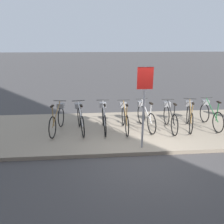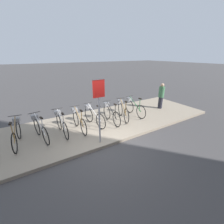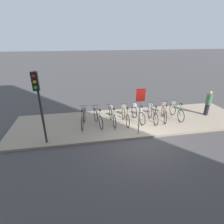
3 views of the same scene
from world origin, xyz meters
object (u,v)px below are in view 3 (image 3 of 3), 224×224
Objects in this scene: parked_bicycle_5 at (152,113)px; pedestrian at (208,103)px; parked_bicycle_6 at (164,112)px; parked_bicycle_3 at (125,115)px; parked_bicycle_1 at (98,117)px; parked_bicycle_2 at (112,115)px; parked_bicycle_0 at (83,117)px; parked_bicycle_7 at (176,110)px; parked_bicycle_4 at (137,113)px; sign_post at (140,104)px; traffic_light at (38,94)px.

parked_bicycle_5 is 3.71m from pedestrian.
parked_bicycle_5 is at bearing -177.70° from pedestrian.
parked_bicycle_3 is at bearing -179.90° from parked_bicycle_6.
parked_bicycle_5 is at bearing -176.19° from parked_bicycle_6.
parked_bicycle_1 and parked_bicycle_2 have the same top height.
pedestrian reaches higher than parked_bicycle_5.
parked_bicycle_7 is (5.57, 0.01, 0.00)m from parked_bicycle_0.
parked_bicycle_2 is 3.13m from parked_bicycle_6.
pedestrian is at bearing -0.29° from parked_bicycle_4.
parked_bicycle_3 is 1.12× the size of pedestrian.
parked_bicycle_2 is 1.00× the size of parked_bicycle_7.
parked_bicycle_2 is 1.00× the size of parked_bicycle_5.
parked_bicycle_5 is (3.99, -0.12, 0.00)m from parked_bicycle_0.
sign_post reaches higher than parked_bicycle_6.
parked_bicycle_0 is 4.75m from parked_bicycle_6.
parked_bicycle_0 is at bearing 179.16° from parked_bicycle_2.
parked_bicycle_0 is 0.99× the size of parked_bicycle_2.
parked_bicycle_1 is 6.89m from pedestrian.
pedestrian reaches higher than parked_bicycle_0.
parked_bicycle_3 is 3.21m from parked_bicycle_7.
traffic_light is (-4.14, -1.50, 1.94)m from parked_bicycle_3.
parked_bicycle_4 is at bearing 9.22° from parked_bicycle_3.
parked_bicycle_7 is (1.58, 0.13, 0.00)m from parked_bicycle_5.
parked_bicycle_2 is at bearing 176.13° from parked_bicycle_3.
pedestrian reaches higher than parked_bicycle_6.
parked_bicycle_6 is (1.61, -0.12, 0.00)m from parked_bicycle_4.
traffic_light is at bearing -167.06° from parked_bicycle_6.
parked_bicycle_3 is 0.52× the size of traffic_light.
traffic_light is at bearing -138.56° from parked_bicycle_0.
parked_bicycle_6 and parked_bicycle_7 have the same top height.
parked_bicycle_7 is (4.78, 0.05, 0.00)m from parked_bicycle_1.
parked_bicycle_2 is 3.95m from parked_bicycle_7.
parked_bicycle_0 is 2.36m from parked_bicycle_3.
parked_bicycle_4 is 0.99× the size of parked_bicycle_5.
parked_bicycle_2 is at bearing 24.45° from traffic_light.
traffic_light is 1.39× the size of sign_post.
sign_post is (-2.88, -1.53, 1.16)m from parked_bicycle_7.
parked_bicycle_2 is 2.17m from sign_post.
traffic_light reaches higher than parked_bicycle_0.
traffic_light is (-3.40, -1.55, 1.94)m from parked_bicycle_2.
parked_bicycle_4 is 0.52× the size of traffic_light.
parked_bicycle_7 is at bearing 0.53° from parked_bicycle_2.
sign_post is (-0.44, -1.57, 1.16)m from parked_bicycle_4.
parked_bicycle_0 and parked_bicycle_6 have the same top height.
parked_bicycle_7 is 0.73× the size of sign_post.
parked_bicycle_3 is 1.00× the size of parked_bicycle_7.
parked_bicycle_2 is 1.04× the size of parked_bicycle_6.
parked_bicycle_4 is at bearing 179.09° from parked_bicycle_7.
parked_bicycle_1 is 2.67m from sign_post.
parked_bicycle_2 is at bearing 179.16° from parked_bicycle_6.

